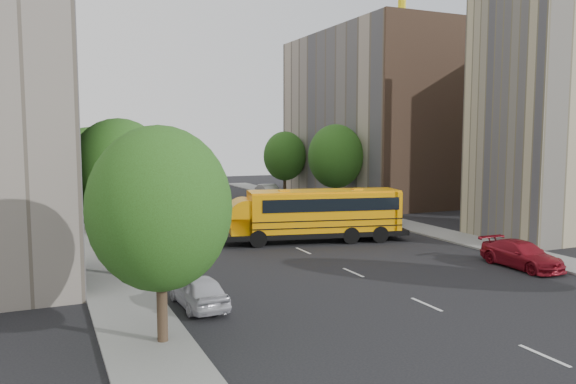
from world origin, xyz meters
TOP-DOWN VIEW (x-y plane):
  - ground at (0.00, 0.00)m, footprint 120.00×120.00m
  - sidewalk_left at (-11.50, 5.00)m, footprint 3.00×80.00m
  - sidewalk_right at (11.50, 5.00)m, footprint 3.00×80.00m
  - lane_markings at (0.00, 10.00)m, footprint 0.15×64.00m
  - building_left_redbrick at (-18.00, 28.00)m, footprint 10.00×15.00m
  - building_right_near at (18.00, -4.50)m, footprint 10.00×7.00m
  - building_right_far at (18.00, 20.00)m, footprint 10.00×22.00m
  - building_right_sidewall at (18.00, 9.00)m, footprint 10.10×0.30m
  - street_tree_0 at (-11.00, -14.00)m, footprint 4.80×4.80m
  - street_tree_1 at (-11.00, -4.00)m, footprint 5.12×5.12m
  - street_tree_2 at (-11.00, 14.00)m, footprint 4.99×4.99m
  - street_tree_4 at (11.00, 14.00)m, footprint 5.25×5.25m
  - street_tree_5 at (11.00, 26.00)m, footprint 4.86×4.86m
  - school_bus at (1.81, 0.47)m, footprint 12.76×5.45m
  - safari_truck at (7.70, 5.19)m, footprint 6.62×3.00m
  - parked_car_0 at (-8.80, -10.46)m, footprint 1.82×4.12m
  - parked_car_1 at (-9.60, 9.47)m, footprint 1.72×4.63m
  - parked_car_2 at (-8.80, 20.13)m, footprint 2.73×5.59m
  - parked_car_3 at (8.80, -10.69)m, footprint 2.03×4.88m
  - parked_car_4 at (8.81, 12.08)m, footprint 2.13×4.73m
  - parked_car_5 at (8.80, 25.34)m, footprint 1.71×4.84m

SIDE VIEW (x-z plane):
  - ground at x=0.00m, z-range 0.00..0.00m
  - lane_markings at x=0.00m, z-range 0.00..0.01m
  - sidewalk_left at x=-11.50m, z-range 0.00..0.12m
  - sidewalk_right at x=11.50m, z-range 0.00..0.12m
  - parked_car_0 at x=-8.80m, z-range 0.00..1.38m
  - parked_car_3 at x=8.80m, z-range 0.00..1.41m
  - parked_car_1 at x=-9.60m, z-range 0.00..1.51m
  - parked_car_2 at x=-8.80m, z-range 0.00..1.53m
  - parked_car_4 at x=8.81m, z-range 0.00..1.58m
  - parked_car_5 at x=8.80m, z-range 0.00..1.59m
  - safari_truck at x=7.70m, z-range 0.08..2.83m
  - school_bus at x=1.81m, z-range 0.20..3.72m
  - street_tree_0 at x=-11.00m, z-range 0.94..8.35m
  - street_tree_5 at x=11.00m, z-range 0.95..8.46m
  - street_tree_2 at x=-11.00m, z-range 0.97..8.68m
  - street_tree_1 at x=-11.00m, z-range 1.00..8.90m
  - street_tree_4 at x=11.00m, z-range 1.02..9.13m
  - building_left_redbrick at x=-18.00m, z-range 0.00..13.00m
  - building_right_near at x=18.00m, z-range 0.00..17.00m
  - building_right_far at x=18.00m, z-range 0.00..18.00m
  - building_right_sidewall at x=18.00m, z-range 0.00..18.00m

